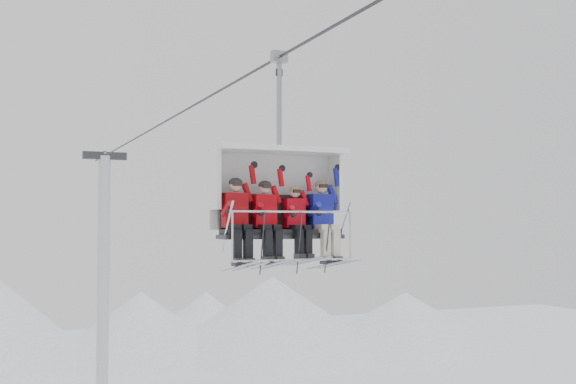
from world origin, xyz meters
name	(u,v)px	position (x,y,z in m)	size (l,w,h in m)	color
ridgeline	(36,327)	(-1.58, 42.05, 2.84)	(72.00, 21.00, 7.00)	white
lift_tower_right	(103,318)	(0.00, 22.00, 5.78)	(2.00, 1.80, 13.48)	silver
haul_cable	(288,52)	(0.00, 0.00, 13.30)	(0.06, 0.06, 50.00)	#323237
chairlift_carrier	(277,192)	(0.00, 0.56, 10.71)	(2.54, 1.17, 3.98)	black
skier_far_left	(237,216)	(-0.91, 0.26, 10.24)	(0.44, 1.69, 1.71)	#A10A10
skier_center_left	(266,218)	(-0.33, 0.26, 10.22)	(0.42, 1.69, 1.66)	red
skier_center_right	(297,220)	(0.28, 0.24, 10.18)	(0.38, 1.69, 1.52)	red
skier_far_right	(323,217)	(0.84, 0.26, 10.24)	(0.44, 1.69, 1.71)	#171C9B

